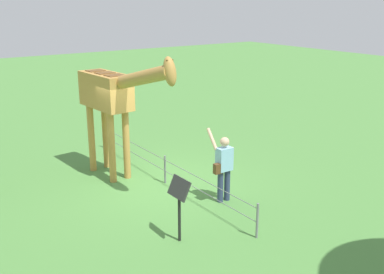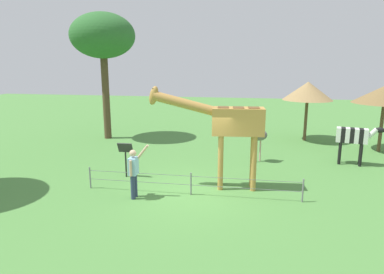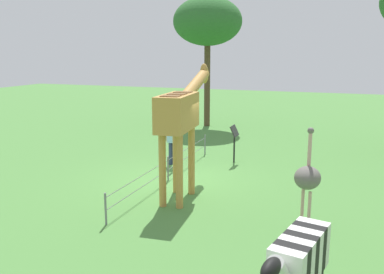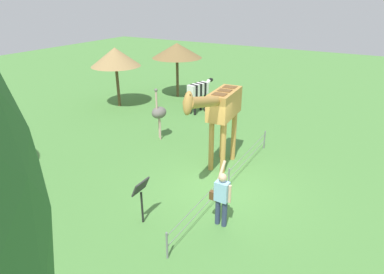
# 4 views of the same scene
# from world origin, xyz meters

# --- Properties ---
(ground_plane) EXTENTS (60.00, 60.00, 0.00)m
(ground_plane) POSITION_xyz_m (0.00, 0.00, 0.00)
(ground_plane) COLOR #4C843D
(giraffe) EXTENTS (3.90, 0.83, 3.49)m
(giraffe) POSITION_xyz_m (-1.10, -0.65, 2.22)
(giraffe) COLOR #BC8942
(giraffe) RESTS_ON ground_plane
(visitor) EXTENTS (0.60, 0.58, 1.74)m
(visitor) POSITION_xyz_m (1.73, 0.76, 0.90)
(visitor) COLOR navy
(visitor) RESTS_ON ground_plane
(zebra) EXTENTS (1.82, 0.69, 1.66)m
(zebra) POSITION_xyz_m (-6.07, -4.23, 1.16)
(zebra) COLOR black
(zebra) RESTS_ON ground_plane
(ostrich) EXTENTS (0.70, 0.56, 2.25)m
(ostrich) POSITION_xyz_m (-2.21, -4.00, 1.18)
(ostrich) COLOR #CC9E93
(ostrich) RESTS_ON ground_plane
(tree_northeast) EXTENTS (3.45, 3.45, 6.50)m
(tree_northeast) POSITION_xyz_m (9.42, 2.10, 5.25)
(tree_northeast) COLOR brown
(tree_northeast) RESTS_ON ground_plane
(info_sign) EXTENTS (0.56, 0.21, 1.32)m
(info_sign) POSITION_xyz_m (2.71, -1.12, 0.95)
(info_sign) COLOR black
(info_sign) RESTS_ON ground_plane
(wire_fence) EXTENTS (7.05, 0.05, 0.75)m
(wire_fence) POSITION_xyz_m (0.00, 0.22, 0.40)
(wire_fence) COLOR slate
(wire_fence) RESTS_ON ground_plane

